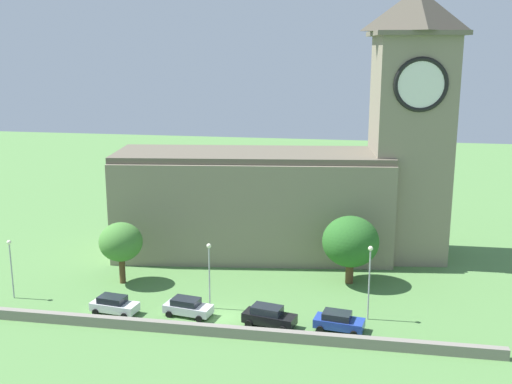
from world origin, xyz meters
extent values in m
plane|color=#517F42|center=(0.00, 15.00, 0.00)|extent=(200.00, 200.00, 0.00)
cube|color=gray|center=(-0.64, 18.65, 5.80)|extent=(32.90, 14.75, 11.59)
cube|color=#5C5547|center=(-0.64, 18.65, 11.94)|extent=(32.79, 13.91, 0.70)
cube|color=gray|center=(17.18, 20.98, 12.67)|extent=(9.33, 9.33, 25.33)
cube|color=#675F4F|center=(17.18, 20.98, 25.58)|extent=(10.82, 10.82, 0.50)
pyramid|color=#484338|center=(17.18, 20.98, 28.12)|extent=(9.80, 9.80, 4.57)
cylinder|color=white|center=(17.73, 16.80, 20.26)|extent=(5.29, 0.81, 5.32)
torus|color=black|center=(17.73, 16.80, 20.26)|extent=(5.82, 1.23, 5.80)
cylinder|color=white|center=(21.36, 21.53, 20.26)|extent=(0.81, 5.29, 5.32)
torus|color=black|center=(21.36, 21.53, 20.26)|extent=(1.23, 5.82, 5.80)
cube|color=gray|center=(0.00, -3.69, 0.47)|extent=(48.12, 0.70, 0.94)
cube|color=silver|center=(-10.07, -0.86, 0.68)|extent=(4.57, 2.38, 0.76)
cube|color=#1E232B|center=(-10.29, -0.83, 1.36)|extent=(2.64, 1.90, 0.60)
cylinder|color=black|center=(-8.48, -0.18, 0.30)|extent=(0.64, 0.40, 0.61)
cylinder|color=black|center=(-8.72, -1.96, 0.30)|extent=(0.64, 0.40, 0.61)
cylinder|color=black|center=(-11.42, 0.23, 0.30)|extent=(0.64, 0.40, 0.61)
cylinder|color=black|center=(-11.67, -1.55, 0.30)|extent=(0.64, 0.40, 0.61)
cube|color=silver|center=(-3.22, -0.16, 0.68)|extent=(4.66, 2.52, 0.75)
cube|color=#1E232B|center=(-3.43, -0.12, 1.35)|extent=(2.70, 1.99, 0.59)
cylinder|color=black|center=(-1.58, 0.49, 0.30)|extent=(0.65, 0.42, 0.60)
cylinder|color=black|center=(-1.89, -1.30, 0.30)|extent=(0.65, 0.42, 0.60)
cylinder|color=black|center=(-4.55, 0.99, 0.30)|extent=(0.65, 0.42, 0.60)
cylinder|color=black|center=(-4.85, -0.80, 0.30)|extent=(0.65, 0.42, 0.60)
cube|color=black|center=(4.49, -1.10, 0.77)|extent=(4.95, 2.75, 0.86)
cube|color=#1E232B|center=(4.26, -1.05, 1.54)|extent=(2.89, 2.10, 0.68)
cylinder|color=black|center=(6.23, -0.57, 0.34)|extent=(0.74, 0.46, 0.69)
cylinder|color=black|center=(5.85, -2.32, 0.34)|extent=(0.74, 0.46, 0.69)
cylinder|color=black|center=(3.13, 0.11, 0.34)|extent=(0.74, 0.46, 0.69)
cylinder|color=black|center=(2.75, -1.64, 0.34)|extent=(0.74, 0.46, 0.69)
cube|color=#233D9E|center=(10.59, -0.77, 0.68)|extent=(4.52, 2.53, 0.75)
cube|color=#1E232B|center=(10.38, -0.74, 1.36)|extent=(2.63, 2.02, 0.60)
cylinder|color=black|center=(12.17, -0.06, 0.30)|extent=(0.65, 0.43, 0.60)
cylinder|color=black|center=(11.88, -1.93, 0.30)|extent=(0.65, 0.43, 0.60)
cylinder|color=black|center=(9.30, 0.39, 0.30)|extent=(0.65, 0.43, 0.60)
cylinder|color=black|center=(9.01, -1.48, 0.30)|extent=(0.65, 0.43, 0.60)
cylinder|color=#9EA0A5|center=(-21.30, 0.82, 2.76)|extent=(0.14, 0.14, 5.52)
sphere|color=#F4EFCC|center=(-21.30, 0.82, 5.74)|extent=(0.44, 0.44, 0.44)
cylinder|color=#9EA0A5|center=(-1.67, 1.81, 2.99)|extent=(0.14, 0.14, 5.97)
sphere|color=#F4EFCC|center=(-1.67, 1.81, 6.19)|extent=(0.44, 0.44, 0.44)
cylinder|color=#9EA0A5|center=(13.05, 1.96, 3.26)|extent=(0.14, 0.14, 6.53)
sphere|color=#F4EFCC|center=(13.05, 1.96, 6.75)|extent=(0.44, 0.44, 0.44)
cylinder|color=brown|center=(-12.29, 6.57, 1.40)|extent=(0.63, 0.63, 2.80)
ellipsoid|color=#427A33|center=(-12.29, 6.57, 4.49)|extent=(4.49, 4.49, 4.04)
cylinder|color=brown|center=(11.11, 10.71, 1.17)|extent=(0.82, 0.82, 2.34)
ellipsoid|color=#286023|center=(11.11, 10.71, 4.54)|extent=(5.87, 5.87, 5.28)
camera|label=1|loc=(12.24, -51.24, 24.04)|focal=43.52mm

